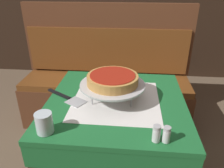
% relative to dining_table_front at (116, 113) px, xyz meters
% --- Properties ---
extents(dining_table_front, '(0.83, 0.83, 0.74)m').
position_rel_dining_table_front_xyz_m(dining_table_front, '(0.00, 0.00, 0.00)').
color(dining_table_front, '#1E6B33').
rests_on(dining_table_front, ground_plane).
extents(dining_table_rear, '(0.81, 0.81, 0.73)m').
position_rel_dining_table_front_xyz_m(dining_table_rear, '(-0.25, 1.54, -0.01)').
color(dining_table_rear, red).
rests_on(dining_table_rear, ground_plane).
extents(booth_bench, '(1.67, 0.46, 1.19)m').
position_rel_dining_table_front_xyz_m(booth_bench, '(-0.17, 0.84, -0.29)').
color(booth_bench, brown).
rests_on(booth_bench, ground_plane).
extents(pizza_pan_stand, '(0.38, 0.38, 0.11)m').
position_rel_dining_table_front_xyz_m(pizza_pan_stand, '(-0.02, -0.00, 0.20)').
color(pizza_pan_stand, '#ADADB2').
rests_on(pizza_pan_stand, dining_table_front).
extents(deep_dish_pizza, '(0.30, 0.30, 0.06)m').
position_rel_dining_table_front_xyz_m(deep_dish_pizza, '(-0.02, -0.00, 0.24)').
color(deep_dish_pizza, '#C68E47').
rests_on(deep_dish_pizza, pizza_pan_stand).
extents(pizza_server, '(0.29, 0.20, 0.01)m').
position_rel_dining_table_front_xyz_m(pizza_server, '(-0.31, -0.01, 0.10)').
color(pizza_server, '#BCBCC1').
rests_on(pizza_server, dining_table_front).
extents(water_glass_near, '(0.08, 0.08, 0.10)m').
position_rel_dining_table_front_xyz_m(water_glass_near, '(-0.32, -0.34, 0.15)').
color(water_glass_near, silver).
rests_on(water_glass_near, dining_table_front).
extents(salt_shaker, '(0.04, 0.04, 0.08)m').
position_rel_dining_table_front_xyz_m(salt_shaker, '(0.21, -0.35, 0.14)').
color(salt_shaker, silver).
rests_on(salt_shaker, dining_table_front).
extents(pepper_shaker, '(0.04, 0.04, 0.08)m').
position_rel_dining_table_front_xyz_m(pepper_shaker, '(0.25, -0.35, 0.14)').
color(pepper_shaker, silver).
rests_on(pepper_shaker, dining_table_front).
extents(condiment_caddy, '(0.14, 0.14, 0.18)m').
position_rel_dining_table_front_xyz_m(condiment_caddy, '(-0.21, 1.63, 0.14)').
color(condiment_caddy, black).
rests_on(condiment_caddy, dining_table_rear).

